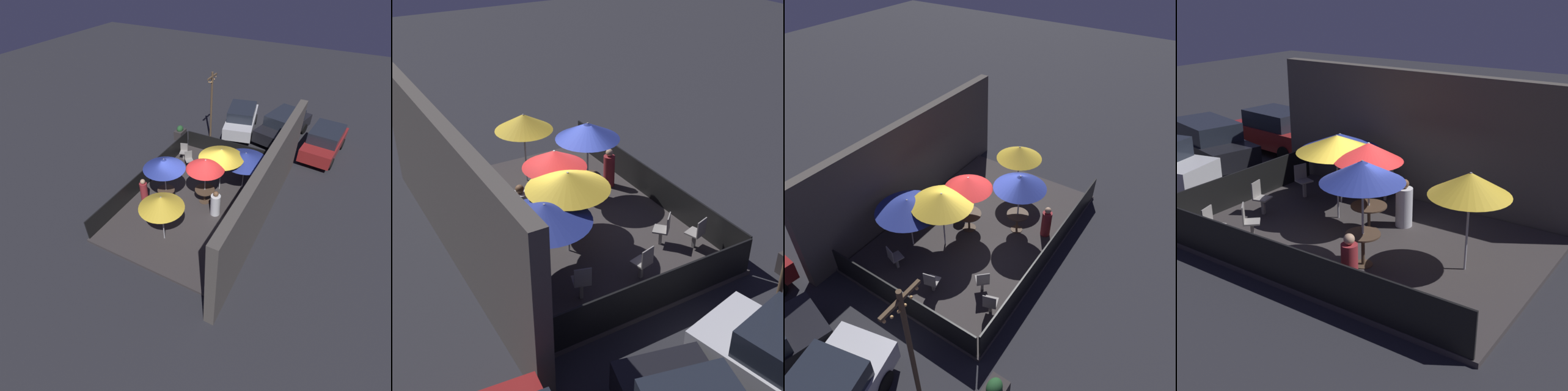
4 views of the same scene
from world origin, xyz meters
The scene contains 20 objects.
ground_plane centered at (0.00, 0.00, 0.00)m, with size 60.00×60.00×0.00m, color #26262B.
patio_deck centered at (0.00, 0.00, 0.06)m, with size 8.60×5.74×0.12m.
building_wall centered at (0.00, 3.10, 1.89)m, with size 10.20×0.36×3.78m.
fence_front centered at (0.00, -2.83, 0.59)m, with size 8.40×0.05×0.95m.
fence_side_left centered at (-4.26, 0.00, 0.59)m, with size 0.05×5.54×0.95m.
patio_umbrella_0 centered at (-0.16, 0.34, 2.20)m, with size 1.70×1.70×2.32m.
patio_umbrella_1 centered at (0.75, -1.18, 2.32)m, with size 1.85×1.85×2.44m.
patio_umbrella_2 centered at (-1.32, 0.58, 2.18)m, with size 2.10×2.10×2.28m.
patio_umbrella_3 centered at (-1.96, 1.53, 1.92)m, with size 2.23×2.23×2.02m.
patio_umbrella_4 centered at (2.71, -0.09, 2.11)m, with size 1.77×1.77×2.25m.
dining_table_0 centered at (-0.16, 0.34, 0.68)m, with size 0.91×0.91×0.71m.
dining_table_1 centered at (0.75, -1.18, 0.72)m, with size 0.79×0.79×0.77m.
patio_chair_0 centered at (-2.31, -1.68, 0.61)m, with size 0.57×0.57×0.91m.
patio_chair_1 centered at (-2.88, -2.32, 0.61)m, with size 0.50×0.50×0.90m.
patio_chair_2 centered at (-3.14, 1.24, 0.65)m, with size 0.50×0.50×0.96m.
patio_chair_3 centered at (-1.02, 2.43, 0.61)m, with size 0.52×0.52×0.90m.
patio_chair_4 centered at (-3.22, -0.40, 0.62)m, with size 0.48×0.48×0.92m.
patron_0 centered at (0.39, 1.14, 0.68)m, with size 0.61×0.61×1.27m.
patron_1 centered at (1.12, -2.17, 0.68)m, with size 0.48×0.48×1.24m.
light_post centered at (-5.80, -2.07, 2.27)m, with size 1.10×0.12×4.08m.
Camera 3 is at (-8.71, -5.86, 9.89)m, focal length 35.00 mm.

